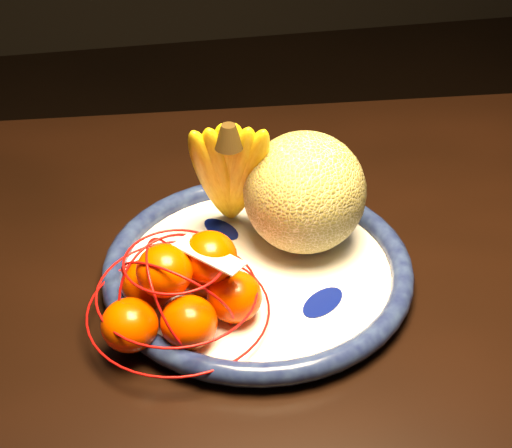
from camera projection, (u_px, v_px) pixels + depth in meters
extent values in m
cube|color=black|center=(153.00, 312.00, 0.87)|extent=(1.49, 0.96, 0.04)
cylinder|color=white|center=(258.00, 274.00, 0.88)|extent=(0.32, 0.32, 0.01)
torus|color=#0A0D36|center=(258.00, 267.00, 0.88)|extent=(0.35, 0.35, 0.02)
cylinder|color=white|center=(258.00, 277.00, 0.89)|extent=(0.15, 0.15, 0.00)
ellipsoid|color=#07115E|center=(323.00, 302.00, 0.83)|extent=(0.13, 0.12, 0.00)
ellipsoid|color=#07115E|center=(221.00, 229.00, 0.94)|extent=(0.10, 0.12, 0.00)
ellipsoid|color=#07115E|center=(168.00, 280.00, 0.86)|extent=(0.11, 0.07, 0.00)
sphere|color=olive|center=(305.00, 193.00, 0.88)|extent=(0.14, 0.14, 0.14)
ellipsoid|color=yellow|center=(214.00, 172.00, 0.88)|extent=(0.09, 0.10, 0.17)
ellipsoid|color=yellow|center=(221.00, 171.00, 0.88)|extent=(0.08, 0.10, 0.17)
ellipsoid|color=yellow|center=(227.00, 170.00, 0.88)|extent=(0.06, 0.10, 0.18)
ellipsoid|color=yellow|center=(232.00, 169.00, 0.88)|extent=(0.04, 0.09, 0.18)
ellipsoid|color=yellow|center=(239.00, 171.00, 0.88)|extent=(0.05, 0.10, 0.17)
ellipsoid|color=yellow|center=(245.00, 171.00, 0.88)|extent=(0.07, 0.11, 0.17)
cone|color=black|center=(228.00, 109.00, 0.84)|extent=(0.03, 0.03, 0.03)
ellipsoid|color=#FF4400|center=(130.00, 325.00, 0.77)|extent=(0.06, 0.06, 0.05)
ellipsoid|color=#FF4400|center=(189.00, 322.00, 0.77)|extent=(0.06, 0.06, 0.05)
ellipsoid|color=#FF4400|center=(234.00, 297.00, 0.80)|extent=(0.06, 0.06, 0.05)
ellipsoid|color=#FF4400|center=(148.00, 284.00, 0.82)|extent=(0.06, 0.06, 0.05)
ellipsoid|color=#FF4400|center=(206.00, 271.00, 0.84)|extent=(0.06, 0.06, 0.05)
ellipsoid|color=#FF4400|center=(165.00, 271.00, 0.77)|extent=(0.06, 0.06, 0.05)
ellipsoid|color=#FF4400|center=(209.00, 257.00, 0.79)|extent=(0.06, 0.06, 0.05)
torus|color=#C30A09|center=(178.00, 310.00, 0.81)|extent=(0.20, 0.20, 0.00)
torus|color=#C30A09|center=(177.00, 291.00, 0.79)|extent=(0.17, 0.17, 0.00)
torus|color=#C30A09|center=(175.00, 261.00, 0.77)|extent=(0.11, 0.11, 0.00)
torus|color=#C30A09|center=(177.00, 295.00, 0.80)|extent=(0.14, 0.10, 0.12)
torus|color=#C30A09|center=(177.00, 295.00, 0.80)|extent=(0.07, 0.13, 0.12)
torus|color=#C30A09|center=(177.00, 295.00, 0.80)|extent=(0.14, 0.12, 0.12)
cube|color=white|center=(209.00, 255.00, 0.77)|extent=(0.07, 0.07, 0.01)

